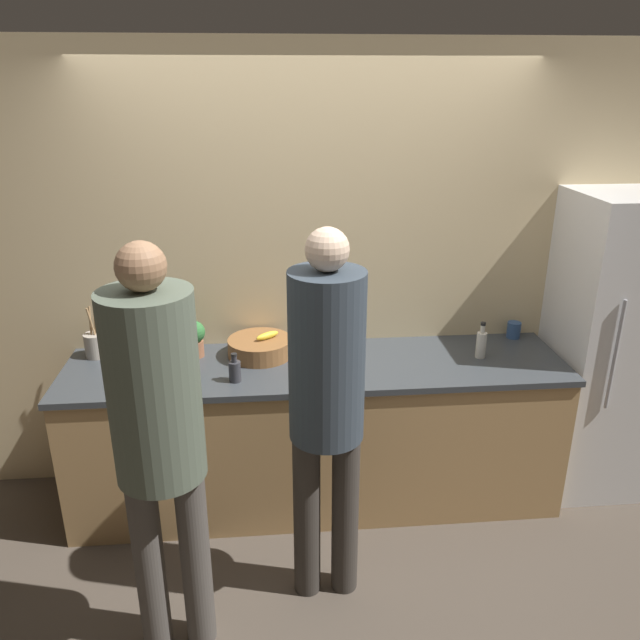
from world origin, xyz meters
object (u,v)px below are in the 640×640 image
Objects in this scene: refrigerator at (621,346)px; potted_plant at (194,337)px; bottle_clear at (481,344)px; cup_yellow at (130,368)px; fruit_bowl at (260,347)px; person_left at (158,424)px; cup_blue at (514,330)px; bottle_dark at (235,370)px; utensil_crock at (96,344)px; person_center at (327,394)px.

refrigerator reaches higher than potted_plant.
refrigerator is 0.88m from bottle_clear.
refrigerator is at bearing 1.91° from cup_yellow.
fruit_bowl is at bearing 15.12° from cup_yellow.
person_left reaches higher than cup_yellow.
refrigerator is 2.13m from fruit_bowl.
bottle_clear is 0.40m from cup_blue.
utensil_crock is at bearing 154.15° from bottle_dark.
bottle_clear is at bearing -6.24° from fruit_bowl.
cup_yellow is 0.40m from potted_plant.
person_center is 8.54× the size of bottle_clear.
cup_blue is (1.95, 1.25, -0.18)m from person_left.
cup_blue is at bearing 4.74° from fruit_bowl.
bottle_dark is 0.74× the size of bottle_clear.
person_left reaches higher than cup_blue.
refrigerator reaches higher than bottle_dark.
bottle_clear is 1.00× the size of potted_plant.
person_center reaches higher than bottle_clear.
utensil_crock reaches higher than cup_yellow.
refrigerator reaches higher than fruit_bowl.
utensil_crock is 3.21× the size of cup_yellow.
person_center is 1.62m from cup_blue.
bottle_clear is at bearing -177.16° from refrigerator.
bottle_dark is (-0.13, -0.32, 0.01)m from fruit_bowl.
person_left is 0.73m from person_center.
fruit_bowl is 3.93× the size of cup_yellow.
person_center is 1.22m from bottle_clear.
potted_plant reaches higher than fruit_bowl.
bottle_clear is at bearing 7.28° from bottle_dark.
person_center is at bearing -71.23° from fruit_bowl.
person_left reaches higher than bottle_clear.
bottle_clear is at bearing 37.48° from person_center.
fruit_bowl is (0.39, 1.12, -0.18)m from person_left.
cup_yellow is at bearing -171.98° from cup_blue.
cup_blue is (1.56, 0.13, -0.00)m from fruit_bowl.
refrigerator reaches higher than bottle_clear.
refrigerator reaches higher than cup_yellow.
refrigerator is at bearing -21.30° from cup_blue.
bottle_dark is at bearing -12.59° from cup_yellow.
fruit_bowl is at bearing -4.00° from potted_plant.
person_center is at bearing -156.95° from refrigerator.
refrigerator is at bearing 5.57° from bottle_dark.
person_left is 8.62× the size of potted_plant.
utensil_crock is 0.57m from potted_plant.
refrigerator reaches higher than utensil_crock.
person_left is 18.59× the size of cup_blue.
cup_yellow is at bearing -47.81° from utensil_crock.
fruit_bowl is 1.22× the size of utensil_crock.
cup_blue is at bearing 1.24° from utensil_crock.
potted_plant reaches higher than bottle_dark.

